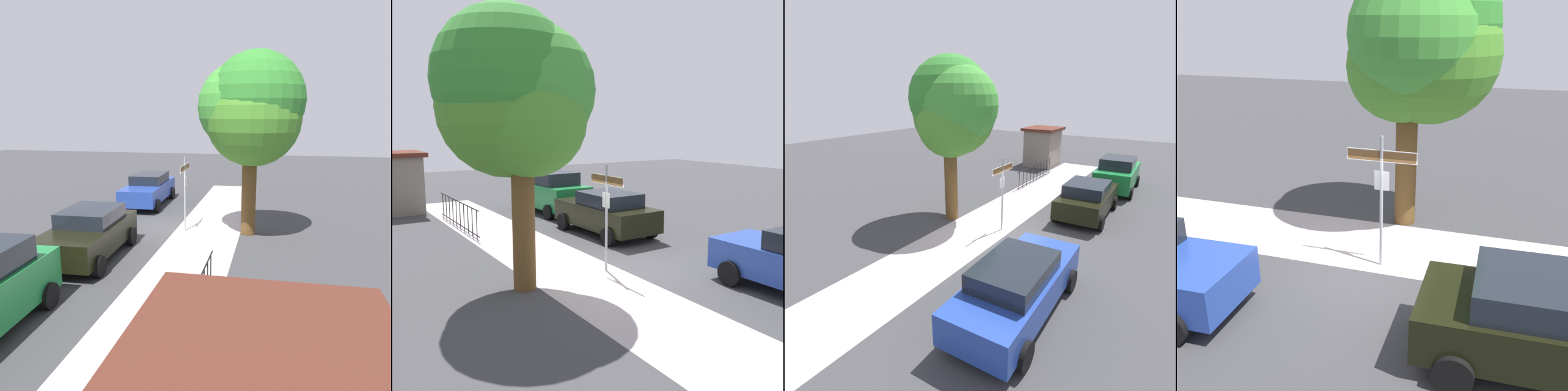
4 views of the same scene
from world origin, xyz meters
The scene contains 8 objects.
ground_plane centered at (0.00, 0.00, 0.00)m, with size 60.00×60.00×0.00m, color #38383A.
sidewalk_strip centered at (2.00, 1.30, 0.00)m, with size 24.00×2.60×0.00m, color #B0A3A5.
street_sign centered at (0.28, 0.40, 2.03)m, with size 1.52×0.07×2.97m.
shade_tree centered at (0.52, 2.89, 4.68)m, with size 3.69×3.88×6.82m.
car_black centered at (3.77, -2.00, 0.82)m, with size 4.32×2.20×1.59m.
car_green centered at (8.64, -2.27, 0.96)m, with size 4.28×2.22×1.91m.
iron_fence centered at (7.85, 2.30, 0.56)m, with size 4.99×0.04×1.07m.
utility_shed centered at (12.34, 3.80, 1.43)m, with size 2.72×2.38×2.80m.
Camera 2 is at (-9.65, 7.27, 4.02)m, focal length 41.30 mm.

